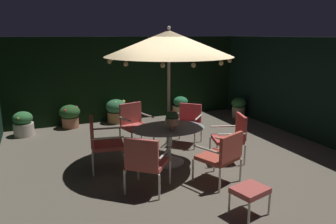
{
  "coord_description": "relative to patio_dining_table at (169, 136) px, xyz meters",
  "views": [
    {
      "loc": [
        -2.61,
        -5.64,
        2.55
      ],
      "look_at": [
        -0.24,
        0.05,
        1.05
      ],
      "focal_mm": 34.46,
      "sensor_mm": 36.0,
      "label": 1
    }
  ],
  "objects": [
    {
      "name": "patio_chair_southwest",
      "position": [
        0.49,
        -1.21,
        -0.03
      ],
      "size": [
        0.82,
        0.8,
        0.93
      ],
      "color": "silver",
      "rests_on": "ground_plane"
    },
    {
      "name": "ottoman_footrest",
      "position": [
        0.32,
        -2.23,
        -0.21
      ],
      "size": [
        0.56,
        0.5,
        0.42
      ],
      "color": "silver",
      "rests_on": "ground_plane"
    },
    {
      "name": "patio_dining_table",
      "position": [
        0.0,
        0.0,
        0.0
      ],
      "size": [
        1.49,
        1.12,
        0.74
      ],
      "color": "silver",
      "rests_on": "ground_plane"
    },
    {
      "name": "potted_plant_front_corner",
      "position": [
        1.86,
        3.46,
        -0.27
      ],
      "size": [
        0.51,
        0.51,
        0.61
      ],
      "color": "tan",
      "rests_on": "ground_plane"
    },
    {
      "name": "patio_chair_east",
      "position": [
        -0.34,
        1.26,
        0.01
      ],
      "size": [
        0.74,
        0.7,
        0.99
      ],
      "color": "silver",
      "rests_on": "ground_plane"
    },
    {
      "name": "centerpiece_planter",
      "position": [
        -0.02,
        -0.2,
        0.4
      ],
      "size": [
        0.26,
        0.26,
        0.4
      ],
      "color": "tan",
      "rests_on": "patio_dining_table"
    },
    {
      "name": "potted_plant_back_right",
      "position": [
        -0.24,
        3.42,
        -0.21
      ],
      "size": [
        0.59,
        0.59,
        0.69
      ],
      "color": "#9F7043",
      "rests_on": "ground_plane"
    },
    {
      "name": "potted_plant_back_center",
      "position": [
        -1.55,
        3.39,
        -0.22
      ],
      "size": [
        0.56,
        0.56,
        0.64
      ],
      "color": "#A7684A",
      "rests_on": "ground_plane"
    },
    {
      "name": "patio_chair_south",
      "position": [
        -0.83,
        -1.01,
        -0.01
      ],
      "size": [
        0.87,
        0.87,
        0.97
      ],
      "color": "silver",
      "rests_on": "ground_plane"
    },
    {
      "name": "patio_chair_northeast",
      "position": [
        0.89,
        0.95,
        -0.03
      ],
      "size": [
        0.84,
        0.84,
        0.93
      ],
      "color": "silver",
      "rests_on": "ground_plane"
    },
    {
      "name": "potted_plant_right_near",
      "position": [
        -2.74,
        3.08,
        -0.26
      ],
      "size": [
        0.5,
        0.5,
        0.63
      ],
      "color": "beige",
      "rests_on": "ground_plane"
    },
    {
      "name": "potted_plant_back_left",
      "position": [
        3.42,
        2.53,
        -0.24
      ],
      "size": [
        0.45,
        0.45,
        0.62
      ],
      "color": "tan",
      "rests_on": "ground_plane"
    },
    {
      "name": "ground_plane",
      "position": [
        0.24,
        -0.01,
        -0.58
      ],
      "size": [
        7.6,
        7.87,
        0.02
      ],
      "primitive_type": "cube",
      "color": "#60574A"
    },
    {
      "name": "hedge_backdrop_right",
      "position": [
        3.89,
        -0.01,
        0.66
      ],
      "size": [
        0.3,
        7.87,
        2.47
      ],
      "primitive_type": "cube",
      "color": "black",
      "rests_on": "ground_plane"
    },
    {
      "name": "patio_umbrella",
      "position": [
        -0.0,
        0.0,
        1.8
      ],
      "size": [
        2.43,
        2.43,
        2.69
      ],
      "color": "silver",
      "rests_on": "ground_plane"
    },
    {
      "name": "patio_chair_southeast",
      "position": [
        -1.29,
        0.21,
        0.02
      ],
      "size": [
        0.72,
        0.74,
        1.02
      ],
      "color": "silver",
      "rests_on": "ground_plane"
    },
    {
      "name": "patio_chair_north",
      "position": [
        1.25,
        -0.37,
        -0.02
      ],
      "size": [
        0.74,
        0.73,
        0.96
      ],
      "color": "silver",
      "rests_on": "ground_plane"
    },
    {
      "name": "hedge_backdrop_rear",
      "position": [
        0.24,
        3.78,
        0.66
      ],
      "size": [
        7.6,
        0.3,
        2.47
      ],
      "primitive_type": "cube",
      "color": "black",
      "rests_on": "ground_plane"
    }
  ]
}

